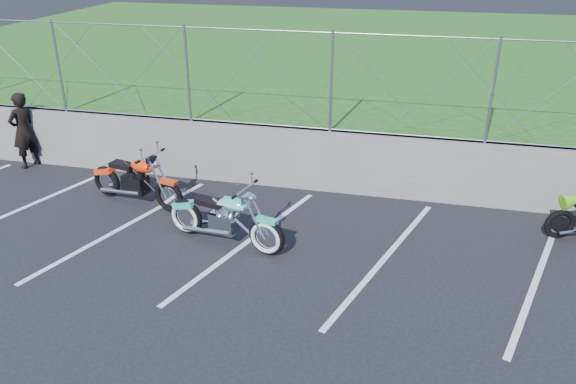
# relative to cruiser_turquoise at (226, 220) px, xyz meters

# --- Properties ---
(ground) EXTENTS (90.00, 90.00, 0.00)m
(ground) POSITION_rel_cruiser_turquoise_xyz_m (0.33, -0.85, -0.46)
(ground) COLOR black
(ground) RESTS_ON ground
(retaining_wall) EXTENTS (30.00, 0.22, 1.30)m
(retaining_wall) POSITION_rel_cruiser_turquoise_xyz_m (0.33, 2.65, 0.19)
(retaining_wall) COLOR #63635F
(retaining_wall) RESTS_ON ground
(grass_field) EXTENTS (30.00, 20.00, 1.30)m
(grass_field) POSITION_rel_cruiser_turquoise_xyz_m (0.33, 12.65, 0.19)
(grass_field) COLOR #1C5216
(grass_field) RESTS_ON ground
(chain_link_fence) EXTENTS (28.00, 0.03, 2.00)m
(chain_link_fence) POSITION_rel_cruiser_turquoise_xyz_m (0.33, 2.65, 1.84)
(chain_link_fence) COLOR gray
(chain_link_fence) RESTS_ON retaining_wall
(parking_lines) EXTENTS (18.29, 4.31, 0.01)m
(parking_lines) POSITION_rel_cruiser_turquoise_xyz_m (1.53, 0.15, -0.46)
(parking_lines) COLOR silver
(parking_lines) RESTS_ON ground
(cruiser_turquoise) EXTENTS (2.28, 0.78, 1.15)m
(cruiser_turquoise) POSITION_rel_cruiser_turquoise_xyz_m (0.00, 0.00, 0.00)
(cruiser_turquoise) COLOR black
(cruiser_turquoise) RESTS_ON ground
(naked_orange) EXTENTS (2.21, 0.80, 1.12)m
(naked_orange) POSITION_rel_cruiser_turquoise_xyz_m (-2.24, 1.11, 0.02)
(naked_orange) COLOR black
(naked_orange) RESTS_ON ground
(person_standing) EXTENTS (0.61, 0.74, 1.75)m
(person_standing) POSITION_rel_cruiser_turquoise_xyz_m (-5.65, 2.35, 0.41)
(person_standing) COLOR black
(person_standing) RESTS_ON ground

